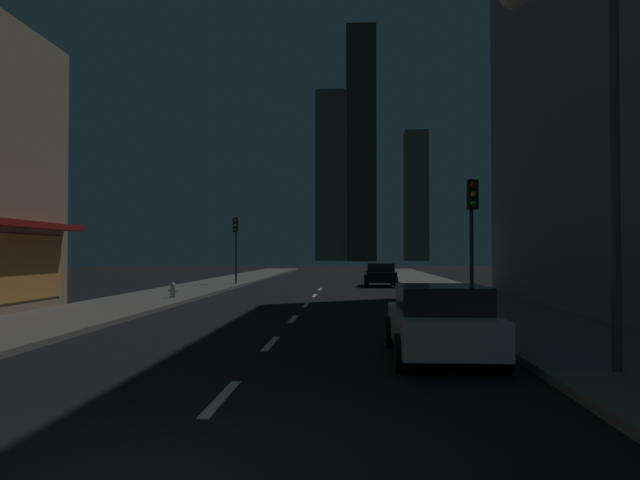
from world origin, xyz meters
TOP-DOWN VIEW (x-y plane):
  - ground_plane at (0.00, 32.00)m, footprint 78.00×136.00m
  - sidewalk_right at (7.00, 32.00)m, footprint 4.00×76.00m
  - sidewalk_left at (-7.00, 32.00)m, footprint 4.00×76.00m
  - lane_marking_center at (0.00, 13.60)m, footprint 0.16×33.40m
  - skyscraper_distant_tall at (-4.05, 157.78)m, footprint 8.26×5.69m
  - skyscraper_distant_mid at (4.04, 148.43)m, footprint 7.62×6.04m
  - skyscraper_distant_short at (19.06, 159.56)m, footprint 6.36×6.80m
  - car_parked_near at (3.60, 6.57)m, footprint 1.98×4.24m
  - car_parked_far at (3.60, 32.53)m, footprint 1.98×4.24m
  - fire_hydrant_far_left at (-5.90, 20.35)m, footprint 0.42×0.30m
  - traffic_light_near_right at (5.50, 13.09)m, footprint 0.32×0.48m
  - traffic_light_far_left at (-5.50, 32.25)m, footprint 0.32×0.48m
  - street_lamp_right at (5.38, 4.76)m, footprint 1.96×0.56m

SIDE VIEW (x-z plane):
  - ground_plane at x=0.00m, z-range -0.10..0.00m
  - lane_marking_center at x=0.00m, z-range 0.00..0.01m
  - sidewalk_right at x=7.00m, z-range 0.00..0.15m
  - sidewalk_left at x=-7.00m, z-range 0.00..0.15m
  - fire_hydrant_far_left at x=-5.90m, z-range 0.13..0.78m
  - car_parked_near at x=3.60m, z-range 0.02..1.47m
  - car_parked_far at x=3.60m, z-range 0.02..1.47m
  - traffic_light_near_right at x=5.50m, z-range 1.09..5.29m
  - traffic_light_far_left at x=-5.50m, z-range 1.09..5.29m
  - street_lamp_right at x=5.38m, z-range 1.78..8.36m
  - skyscraper_distant_short at x=19.06m, z-range 0.00..35.20m
  - skyscraper_distant_tall at x=-4.05m, z-range 0.00..46.08m
  - skyscraper_distant_mid at x=4.04m, z-range 0.00..60.15m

